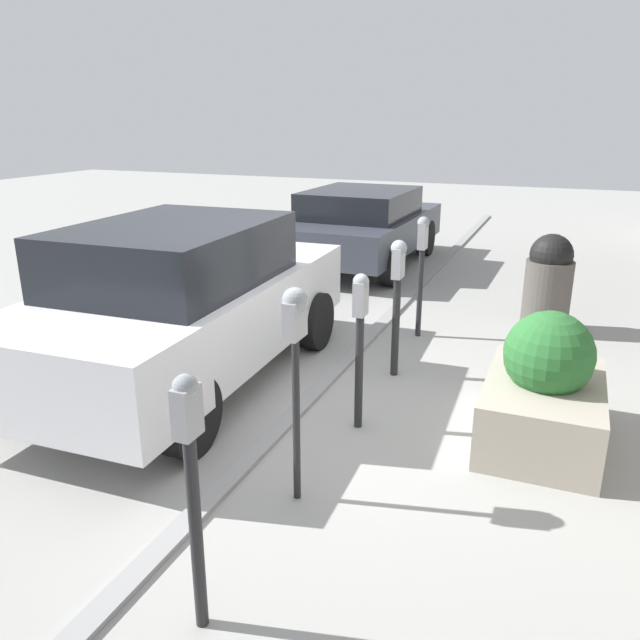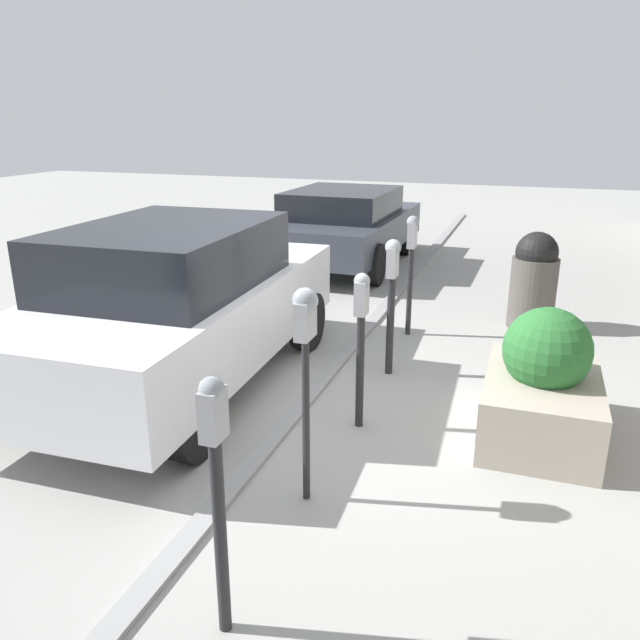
{
  "view_description": "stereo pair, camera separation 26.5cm",
  "coord_description": "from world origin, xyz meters",
  "px_view_note": "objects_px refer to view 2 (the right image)",
  "views": [
    {
      "loc": [
        -4.64,
        -2.03,
        2.57
      ],
      "look_at": [
        0.0,
        -0.14,
        0.91
      ],
      "focal_mm": 35.0,
      "sensor_mm": 36.0,
      "label": 1
    },
    {
      "loc": [
        -4.74,
        -1.79,
        2.57
      ],
      "look_at": [
        0.0,
        -0.14,
        0.91
      ],
      "focal_mm": 35.0,
      "sensor_mm": 36.0,
      "label": 2
    }
  ],
  "objects_px": {
    "parking_meter_farthest": "(411,253)",
    "parked_car_rear": "(344,225)",
    "parking_meter_middle": "(361,327)",
    "planter_box": "(543,387)",
    "trash_bin": "(534,280)",
    "parking_meter_fourth": "(392,285)",
    "parking_meter_second": "(305,339)",
    "parking_meter_nearest": "(217,474)",
    "parked_car_middle": "(179,303)"
  },
  "relations": [
    {
      "from": "parking_meter_nearest",
      "to": "parked_car_middle",
      "type": "height_order",
      "value": "parked_car_middle"
    },
    {
      "from": "parking_meter_fourth",
      "to": "parking_meter_farthest",
      "type": "bearing_deg",
      "value": 2.5
    },
    {
      "from": "parking_meter_middle",
      "to": "planter_box",
      "type": "relative_size",
      "value": 0.97
    },
    {
      "from": "parking_meter_second",
      "to": "planter_box",
      "type": "relative_size",
      "value": 1.09
    },
    {
      "from": "parking_meter_fourth",
      "to": "parking_meter_farthest",
      "type": "distance_m",
      "value": 1.26
    },
    {
      "from": "trash_bin",
      "to": "parking_meter_nearest",
      "type": "bearing_deg",
      "value": 166.33
    },
    {
      "from": "parked_car_rear",
      "to": "trash_bin",
      "type": "height_order",
      "value": "parked_car_rear"
    },
    {
      "from": "parked_car_rear",
      "to": "parking_meter_middle",
      "type": "bearing_deg",
      "value": -160.58
    },
    {
      "from": "planter_box",
      "to": "parked_car_middle",
      "type": "height_order",
      "value": "parked_car_middle"
    },
    {
      "from": "parking_meter_middle",
      "to": "parked_car_middle",
      "type": "xyz_separation_m",
      "value": [
        0.3,
        1.9,
        -0.07
      ]
    },
    {
      "from": "parking_meter_nearest",
      "to": "parked_car_rear",
      "type": "xyz_separation_m",
      "value": [
        8.16,
        1.86,
        -0.21
      ]
    },
    {
      "from": "planter_box",
      "to": "trash_bin",
      "type": "distance_m",
      "value": 2.94
    },
    {
      "from": "parking_meter_middle",
      "to": "planter_box",
      "type": "bearing_deg",
      "value": -77.19
    },
    {
      "from": "planter_box",
      "to": "parked_car_middle",
      "type": "xyz_separation_m",
      "value": [
        -0.03,
        3.36,
        0.4
      ]
    },
    {
      "from": "parked_car_rear",
      "to": "trash_bin",
      "type": "distance_m",
      "value": 4.09
    },
    {
      "from": "parking_meter_second",
      "to": "parking_meter_middle",
      "type": "xyz_separation_m",
      "value": [
        1.16,
        -0.06,
        -0.29
      ]
    },
    {
      "from": "parking_meter_farthest",
      "to": "parked_car_middle",
      "type": "bearing_deg",
      "value": 140.01
    },
    {
      "from": "planter_box",
      "to": "parking_meter_fourth",
      "type": "bearing_deg",
      "value": 59.33
    },
    {
      "from": "parking_meter_middle",
      "to": "parking_meter_nearest",
      "type": "bearing_deg",
      "value": 178.76
    },
    {
      "from": "parking_meter_fourth",
      "to": "parked_car_middle",
      "type": "height_order",
      "value": "parked_car_middle"
    },
    {
      "from": "parking_meter_fourth",
      "to": "trash_bin",
      "type": "bearing_deg",
      "value": -33.27
    },
    {
      "from": "parking_meter_second",
      "to": "trash_bin",
      "type": "relative_size",
      "value": 1.26
    },
    {
      "from": "trash_bin",
      "to": "parking_meter_second",
      "type": "bearing_deg",
      "value": 162.66
    },
    {
      "from": "parking_meter_farthest",
      "to": "trash_bin",
      "type": "height_order",
      "value": "parking_meter_farthest"
    },
    {
      "from": "parked_car_middle",
      "to": "planter_box",
      "type": "bearing_deg",
      "value": -91.36
    },
    {
      "from": "parking_meter_middle",
      "to": "parked_car_middle",
      "type": "relative_size",
      "value": 0.32
    },
    {
      "from": "parking_meter_second",
      "to": "trash_bin",
      "type": "height_order",
      "value": "parking_meter_second"
    },
    {
      "from": "parking_meter_second",
      "to": "parked_car_rear",
      "type": "bearing_deg",
      "value": 14.97
    },
    {
      "from": "parking_meter_middle",
      "to": "planter_box",
      "type": "distance_m",
      "value": 1.57
    },
    {
      "from": "parking_meter_farthest",
      "to": "parked_car_rear",
      "type": "xyz_separation_m",
      "value": [
        3.29,
        1.83,
        -0.29
      ]
    },
    {
      "from": "parking_meter_nearest",
      "to": "parked_car_rear",
      "type": "bearing_deg",
      "value": 12.81
    },
    {
      "from": "parking_meter_farthest",
      "to": "parking_meter_nearest",
      "type": "bearing_deg",
      "value": -179.72
    },
    {
      "from": "parking_meter_middle",
      "to": "trash_bin",
      "type": "relative_size",
      "value": 1.12
    },
    {
      "from": "parking_meter_middle",
      "to": "trash_bin",
      "type": "height_order",
      "value": "parking_meter_middle"
    },
    {
      "from": "parking_meter_nearest",
      "to": "parking_meter_fourth",
      "type": "height_order",
      "value": "parking_meter_nearest"
    },
    {
      "from": "parking_meter_fourth",
      "to": "parking_meter_second",
      "type": "bearing_deg",
      "value": 179.14
    },
    {
      "from": "parked_car_middle",
      "to": "parking_meter_nearest",
      "type": "bearing_deg",
      "value": -147.48
    },
    {
      "from": "parked_car_middle",
      "to": "trash_bin",
      "type": "height_order",
      "value": "parked_car_middle"
    },
    {
      "from": "parked_car_middle",
      "to": "parked_car_rear",
      "type": "distance_m",
      "value": 5.47
    },
    {
      "from": "parking_meter_second",
      "to": "planter_box",
      "type": "height_order",
      "value": "parking_meter_second"
    },
    {
      "from": "trash_bin",
      "to": "parked_car_middle",
      "type": "bearing_deg",
      "value": 132.58
    },
    {
      "from": "parking_meter_farthest",
      "to": "trash_bin",
      "type": "bearing_deg",
      "value": -60.65
    },
    {
      "from": "parking_meter_fourth",
      "to": "trash_bin",
      "type": "distance_m",
      "value": 2.47
    },
    {
      "from": "parking_meter_nearest",
      "to": "parking_meter_farthest",
      "type": "xyz_separation_m",
      "value": [
        4.87,
        0.02,
        0.08
      ]
    },
    {
      "from": "planter_box",
      "to": "parked_car_rear",
      "type": "relative_size",
      "value": 0.35
    },
    {
      "from": "parking_meter_nearest",
      "to": "planter_box",
      "type": "height_order",
      "value": "parking_meter_nearest"
    },
    {
      "from": "parking_meter_fourth",
      "to": "parked_car_middle",
      "type": "relative_size",
      "value": 0.34
    },
    {
      "from": "planter_box",
      "to": "trash_bin",
      "type": "bearing_deg",
      "value": 2.75
    },
    {
      "from": "trash_bin",
      "to": "parked_car_rear",
      "type": "bearing_deg",
      "value": 52.21
    },
    {
      "from": "parking_meter_middle",
      "to": "parking_meter_farthest",
      "type": "bearing_deg",
      "value": 1.75
    }
  ]
}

